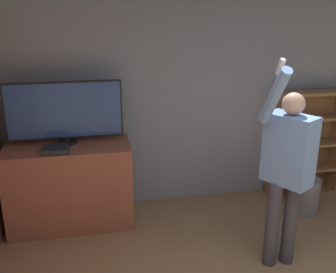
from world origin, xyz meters
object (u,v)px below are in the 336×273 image
Objects in this scene: bookshelf at (298,146)px; waste_bin at (306,195)px; game_console at (56,149)px; television at (65,112)px; person at (287,166)px.

bookshelf is 0.68m from waste_bin.
game_console is 0.20× the size of bookshelf.
game_console is at bearing -111.74° from television.
bookshelf is 1.68m from person.
person is 4.71× the size of waste_bin.
television is 2.96m from bookshelf.
person reaches higher than waste_bin.
bookshelf is at bearing 76.31° from waste_bin.
television reaches higher than waste_bin.
waste_bin is (0.78, 0.87, -0.81)m from person.
person reaches higher than game_console.
person is at bearing -131.57° from waste_bin.
game_console reaches higher than waste_bin.
television is 2.99m from waste_bin.
person is 1.42m from waste_bin.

